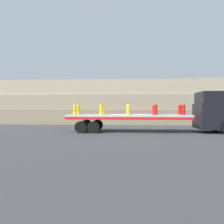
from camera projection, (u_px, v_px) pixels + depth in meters
ground_plane at (128, 132)px, 17.48m from camera, size 120.00×120.00×0.00m
rock_cliff at (128, 102)px, 26.24m from camera, size 60.00×3.30×5.25m
truck_cab at (216, 112)px, 17.00m from camera, size 2.75×2.57×3.16m
flatbed_trailer at (121, 118)px, 17.50m from camera, size 9.58×2.68×1.38m
fire_hydrant_yellow_near_0 at (75, 110)px, 17.16m from camera, size 0.34×0.58×0.82m
fire_hydrant_yellow_far_0 at (78, 110)px, 18.30m from camera, size 0.34×0.58×0.82m
fire_hydrant_yellow_near_1 at (101, 110)px, 17.02m from camera, size 0.34×0.58×0.82m
fire_hydrant_yellow_far_1 at (103, 110)px, 18.16m from camera, size 0.34×0.58×0.82m
fire_hydrant_yellow_near_2 at (128, 110)px, 16.88m from camera, size 0.34×0.58×0.82m
fire_hydrant_yellow_far_2 at (128, 110)px, 18.02m from camera, size 0.34×0.58×0.82m
fire_hydrant_red_near_3 at (156, 110)px, 16.74m from camera, size 0.34×0.58×0.82m
fire_hydrant_red_far_3 at (154, 110)px, 17.88m from camera, size 0.34×0.58×0.82m
fire_hydrant_red_near_4 at (183, 110)px, 16.60m from camera, size 0.34×0.58×0.82m
fire_hydrant_red_far_4 at (180, 110)px, 17.74m from camera, size 0.34×0.58×0.82m
cargo_strap_rear at (102, 104)px, 17.58m from camera, size 0.05×2.79×0.01m
cargo_strap_middle at (155, 104)px, 17.30m from camera, size 0.05×2.79×0.01m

